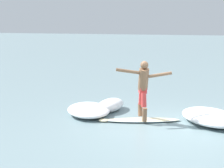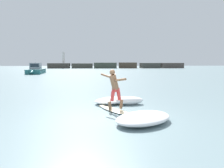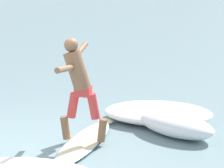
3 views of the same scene
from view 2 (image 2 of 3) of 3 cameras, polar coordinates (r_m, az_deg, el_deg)
name	(u,v)px [view 2 (image 2 of 3)]	position (r m, az deg, el deg)	size (l,w,h in m)	color
ground_plane	(109,117)	(8.45, -0.92, -8.60)	(200.00, 200.00, 0.00)	gray
rock_jetty_breakwater	(119,65)	(70.62, 1.80, 4.87)	(43.45, 4.70, 5.18)	#3E3B35
surfboard	(115,110)	(9.38, 0.83, -6.88)	(1.54, 2.30, 0.22)	beige
surfer	(114,86)	(9.13, 0.62, -0.57)	(0.99, 1.38, 1.72)	brown
small_boat_offshore	(36,70)	(40.48, -19.26, 3.42)	(2.83, 7.86, 2.80)	#226366
wave_foam_at_tail	(113,100)	(11.12, 0.14, -4.27)	(2.43, 2.28, 0.30)	white
wave_foam_at_nose	(129,101)	(10.82, 4.34, -4.32)	(1.53, 0.83, 0.40)	white
wave_foam_beside	(143,118)	(7.71, 8.21, -8.78)	(2.72, 2.59, 0.34)	white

